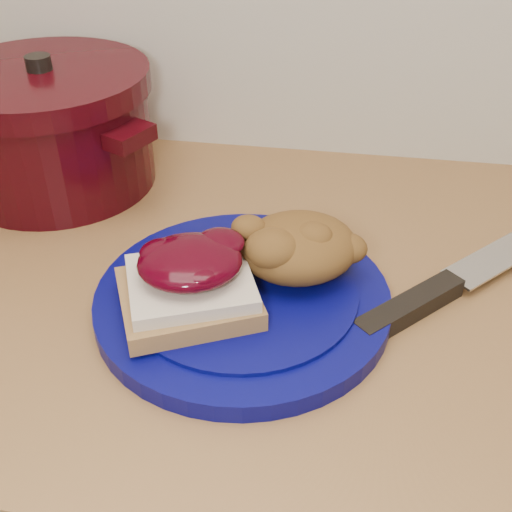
# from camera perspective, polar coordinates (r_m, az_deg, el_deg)

# --- Properties ---
(plate) EXTENTS (0.37, 0.37, 0.02)m
(plate) POSITION_cam_1_polar(r_m,az_deg,el_deg) (0.63, -1.19, -3.95)
(plate) COLOR #060654
(plate) RESTS_ON wood_countertop
(sandwich) EXTENTS (0.16, 0.15, 0.06)m
(sandwich) POSITION_cam_1_polar(r_m,az_deg,el_deg) (0.59, -5.94, -2.23)
(sandwich) COLOR olive
(sandwich) RESTS_ON plate
(stuffing_mound) EXTENTS (0.14, 0.13, 0.06)m
(stuffing_mound) POSITION_cam_1_polar(r_m,az_deg,el_deg) (0.63, 3.78, 0.79)
(stuffing_mound) COLOR brown
(stuffing_mound) RESTS_ON plate
(chef_knife) EXTENTS (0.27, 0.28, 0.02)m
(chef_knife) POSITION_cam_1_polar(r_m,az_deg,el_deg) (0.67, 16.20, -2.83)
(chef_knife) COLOR black
(chef_knife) RESTS_ON wood_countertop
(dutch_oven) EXTENTS (0.34, 0.34, 0.17)m
(dutch_oven) POSITION_cam_1_polar(r_m,az_deg,el_deg) (0.85, -17.74, 10.87)
(dutch_oven) COLOR black
(dutch_oven) RESTS_ON wood_countertop
(pepper_grinder) EXTENTS (0.06, 0.06, 0.12)m
(pepper_grinder) POSITION_cam_1_polar(r_m,az_deg,el_deg) (0.85, -14.40, 10.49)
(pepper_grinder) COLOR black
(pepper_grinder) RESTS_ON wood_countertop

